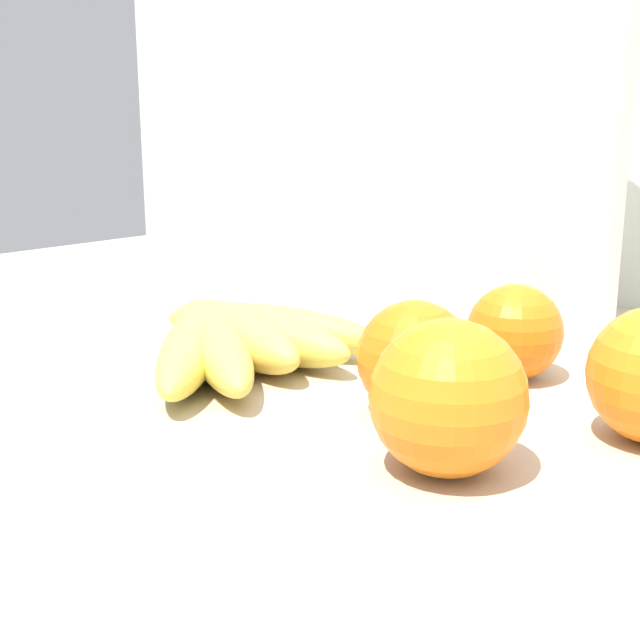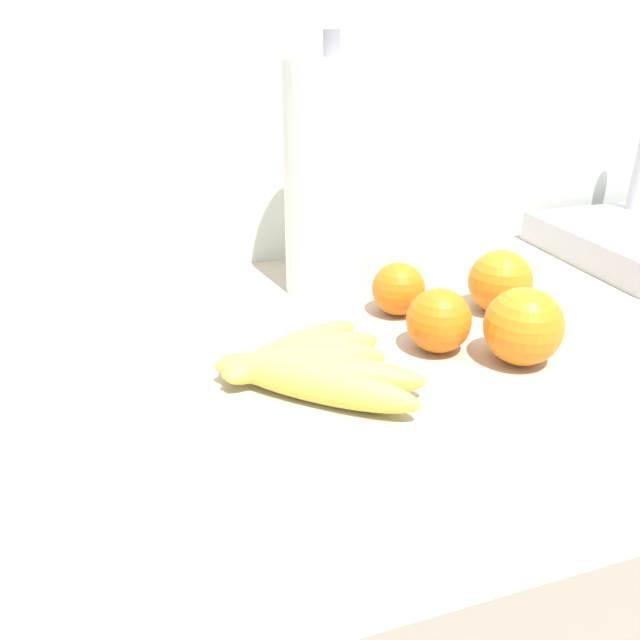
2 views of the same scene
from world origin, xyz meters
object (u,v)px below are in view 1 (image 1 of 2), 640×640
banana_bunch (231,338)px  orange_center (515,332)px  orange_back_right (415,358)px  orange_front (448,398)px  paper_towel_roll (549,152)px

banana_bunch → orange_center: size_ratio=3.10×
orange_back_right → orange_center: orange_back_right is taller
orange_front → orange_center: (-0.07, 0.15, -0.01)m
orange_center → paper_towel_roll: bearing=117.3°
banana_bunch → orange_center: orange_center is taller
orange_center → paper_towel_roll: size_ratio=0.20×
orange_back_right → orange_front: bearing=-35.8°
orange_front → paper_towel_roll: 0.30m
banana_bunch → orange_center: 0.20m
orange_front → orange_center: bearing=115.3°
banana_bunch → orange_back_right: (0.15, 0.02, 0.02)m
orange_front → paper_towel_roll: size_ratio=0.26×
orange_back_right → banana_bunch: bearing=-171.0°
orange_center → orange_back_right: bearing=-89.3°
orange_front → banana_bunch: bearing=173.3°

